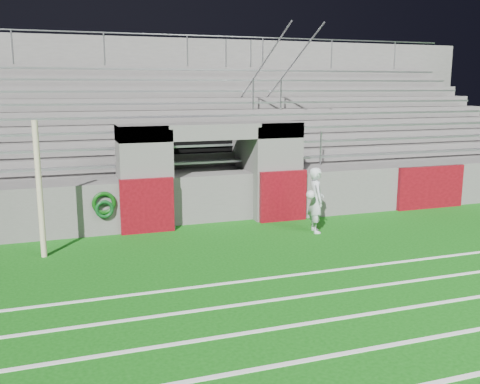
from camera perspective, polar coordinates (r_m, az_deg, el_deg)
name	(u,v)px	position (r m, az deg, el deg)	size (l,w,h in m)	color
ground	(259,261)	(11.06, 2.06, -7.38)	(90.00, 90.00, 0.00)	#0E530D
field_post	(39,190)	(11.73, -20.61, 0.20)	(0.12, 0.12, 2.86)	beige
stadium_structure	(175,148)	(18.27, -6.92, 4.71)	(26.00, 8.48, 5.42)	#575553
goalkeeper_with_ball	(316,200)	(13.14, 8.11, -0.85)	(0.65, 0.72, 1.60)	silver
hose_coil	(104,205)	(13.05, -14.29, -1.37)	(0.56, 0.14, 0.64)	#0C3E0C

